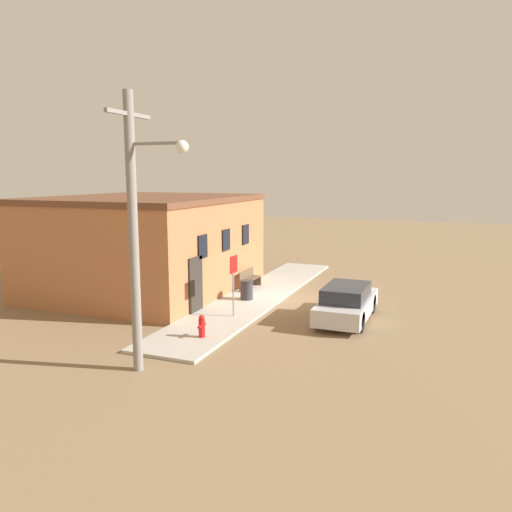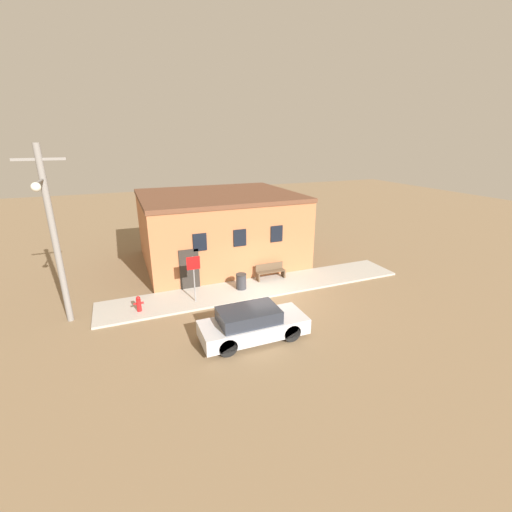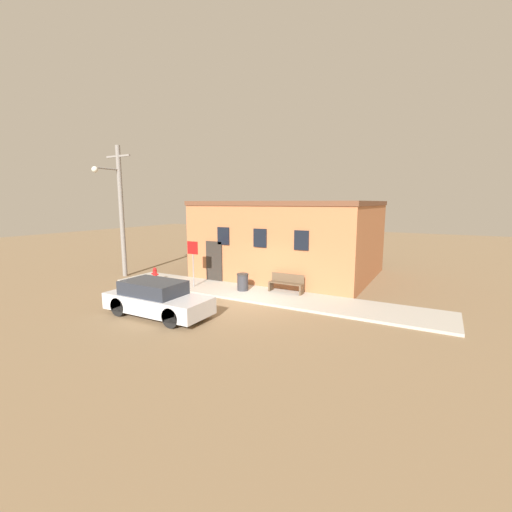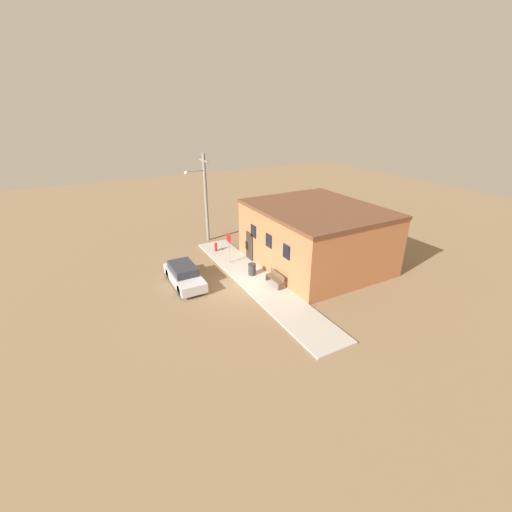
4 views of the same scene
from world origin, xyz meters
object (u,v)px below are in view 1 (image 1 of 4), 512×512
stop_sign (233,275)px  bench (249,279)px  utility_pole (136,225)px  fire_hydrant (202,326)px  parked_car (347,303)px  trash_bin (247,290)px

stop_sign → bench: 4.76m
bench → utility_pole: (-9.86, -0.89, 3.42)m
fire_hydrant → parked_car: (3.96, -3.85, 0.17)m
fire_hydrant → bench: size_ratio=0.45×
trash_bin → parked_car: size_ratio=0.19×
trash_bin → stop_sign: bearing=-168.1°
stop_sign → bench: (4.47, 1.21, -1.14)m
bench → utility_pole: bearing=-174.9°
stop_sign → utility_pole: utility_pole is taller
fire_hydrant → stop_sign: bearing=0.6°
stop_sign → bench: size_ratio=1.38×
trash_bin → bench: bearing=19.2°
stop_sign → trash_bin: (2.51, 0.53, -1.16)m
fire_hydrant → bench: bench is taller
parked_car → utility_pole: bearing=148.2°
fire_hydrant → trash_bin: trash_bin is taller
stop_sign → utility_pole: 5.87m
fire_hydrant → bench: (7.03, 1.24, 0.06)m
bench → fire_hydrant: bearing=-170.0°
bench → trash_bin: 2.07m
trash_bin → utility_pole: utility_pole is taller
trash_bin → parked_car: 4.55m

